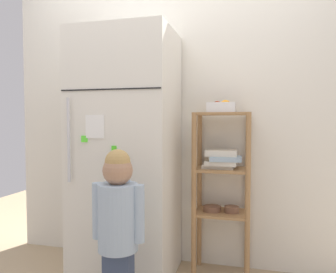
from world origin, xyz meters
TOP-DOWN VIEW (x-y plane):
  - kitchen_wall_back at (0.00, 0.34)m, footprint 2.79×0.03m
  - refrigerator at (-0.28, 0.02)m, footprint 0.71×0.61m
  - child_standing at (-0.12, -0.51)m, footprint 0.32×0.23m
  - pantry_shelf_unit at (0.41, 0.16)m, footprint 0.41×0.29m
  - fruit_bin at (0.41, 0.13)m, footprint 0.20×0.17m

SIDE VIEW (x-z plane):
  - child_standing at x=-0.12m, z-range 0.10..1.08m
  - pantry_shelf_unit at x=0.41m, z-range 0.13..1.33m
  - refrigerator at x=-0.28m, z-range 0.00..1.79m
  - kitchen_wall_back at x=0.00m, z-range 0.00..2.29m
  - fruit_bin at x=0.41m, z-range 1.20..1.29m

